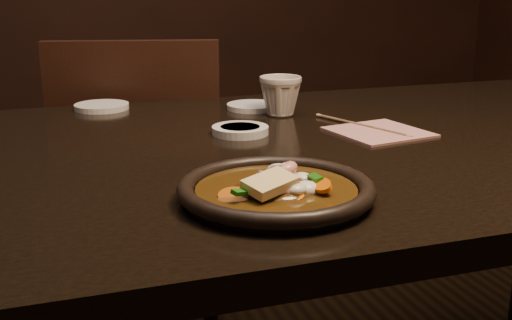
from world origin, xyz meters
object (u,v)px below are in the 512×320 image
object	(u,v)px
chair	(143,193)
plate	(276,191)
tea_cup	(280,95)
table	(373,176)

from	to	relation	value
chair	plate	world-z (taller)	chair
chair	tea_cup	distance (m)	0.55
chair	tea_cup	bearing A→B (deg)	133.85
chair	plate	bearing A→B (deg)	106.65
table	tea_cup	world-z (taller)	tea_cup
chair	table	bearing A→B (deg)	132.40
plate	tea_cup	bearing A→B (deg)	68.61
chair	plate	xyz separation A→B (m)	(0.04, -0.88, 0.28)
table	tea_cup	size ratio (longest dim) A/B	18.72
chair	plate	distance (m)	0.92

